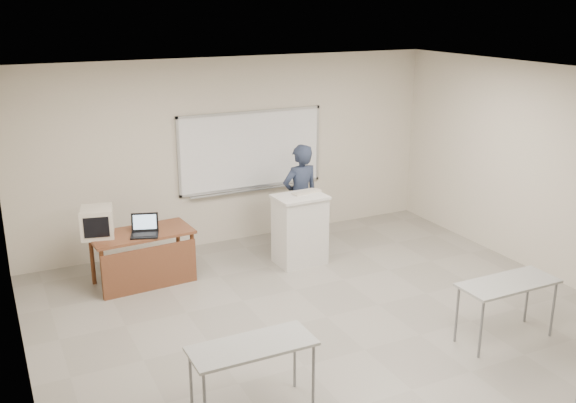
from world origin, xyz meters
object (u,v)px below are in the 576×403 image
keyboard (307,192)px  presenter (300,197)px  crt_monitor (98,222)px  mouse (154,228)px  laptop (143,231)px  podium (300,229)px  whiteboard (251,151)px  instructor_desk (144,249)px

keyboard → presenter: 0.52m
crt_monitor → presenter: bearing=14.0°
mouse → keyboard: keyboard is taller
crt_monitor → keyboard: bearing=5.5°
laptop → podium: bearing=12.5°
laptop → keyboard: (2.45, -0.14, 0.27)m
whiteboard → keyboard: whiteboard is taller
mouse → presenter: bearing=-16.0°
whiteboard → mouse: 2.24m
laptop → mouse: bearing=59.3°
instructor_desk → mouse: bearing=34.8°
whiteboard → podium: (0.20, -1.35, -0.95)m
presenter → whiteboard: bearing=-63.8°
whiteboard → keyboard: size_ratio=5.37×
whiteboard → laptop: bearing=-151.8°
podium → mouse: size_ratio=10.98×
mouse → presenter: size_ratio=0.06×
podium → presenter: 0.68m
presenter → instructor_desk: bearing=2.2°
podium → keyboard: 0.57m
instructor_desk → laptop: bearing=-68.6°
keyboard → presenter: presenter is taller
whiteboard → mouse: (-1.90, -0.95, -0.71)m
crt_monitor → mouse: crt_monitor is taller
laptop → mouse: size_ratio=3.80×
keyboard → presenter: (0.13, 0.45, -0.22)m
instructor_desk → mouse: mouse is taller
mouse → laptop: bearing=-158.0°
crt_monitor → laptop: bearing=-11.2°
laptop → keyboard: bearing=14.7°
whiteboard → crt_monitor: (-2.65, -0.88, -0.54)m
whiteboard → instructor_desk: bearing=-152.0°
podium → laptop: podium is taller
crt_monitor → presenter: 3.14m
podium → presenter: size_ratio=0.62×
laptop → presenter: size_ratio=0.22×
keyboard → presenter: bearing=64.0°
crt_monitor → whiteboard: bearing=31.1°
podium → keyboard: size_ratio=2.30×
mouse → presenter: (2.38, 0.14, 0.09)m
crt_monitor → mouse: (0.75, -0.08, -0.18)m
mouse → keyboard: bearing=-27.2°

